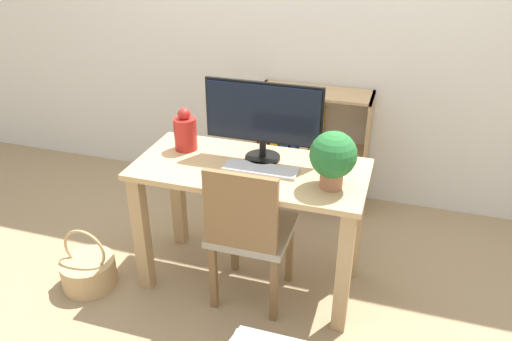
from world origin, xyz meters
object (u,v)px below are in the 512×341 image
monitor (263,116)px  potted_plant (333,157)px  keyboard (261,169)px  vase (185,132)px  basket (89,271)px  chair (249,230)px  bookshelf (296,144)px

monitor → potted_plant: monitor is taller
keyboard → vase: size_ratio=1.59×
keyboard → monitor: bearing=102.0°
monitor → vase: monitor is taller
potted_plant → keyboard: bearing=171.0°
monitor → potted_plant: size_ratio=2.18×
monitor → basket: 1.31m
keyboard → chair: chair is taller
monitor → vase: size_ratio=2.58×
chair → bookshelf: chair is taller
vase → basket: (-0.45, -0.42, -0.73)m
vase → bookshelf: bearing=63.8°
bookshelf → potted_plant: bearing=-68.9°
bookshelf → basket: (-0.87, -1.28, -0.34)m
keyboard → bookshelf: 1.03m
vase → chair: vase is taller
monitor → chair: bearing=-87.5°
keyboard → potted_plant: potted_plant is taller
vase → basket: 0.95m
monitor → keyboard: (0.03, -0.13, -0.23)m
keyboard → bookshelf: size_ratio=0.45×
potted_plant → chair: potted_plant is taller
keyboard → potted_plant: size_ratio=1.34×
chair → bookshelf: bearing=91.1°
potted_plant → bookshelf: potted_plant is taller
vase → potted_plant: (0.82, -0.18, 0.06)m
chair → vase: bearing=148.7°
monitor → bookshelf: monitor is taller
keyboard → basket: 1.15m
vase → bookshelf: size_ratio=0.29×
keyboard → basket: keyboard is taller
monitor → bookshelf: size_ratio=0.74×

